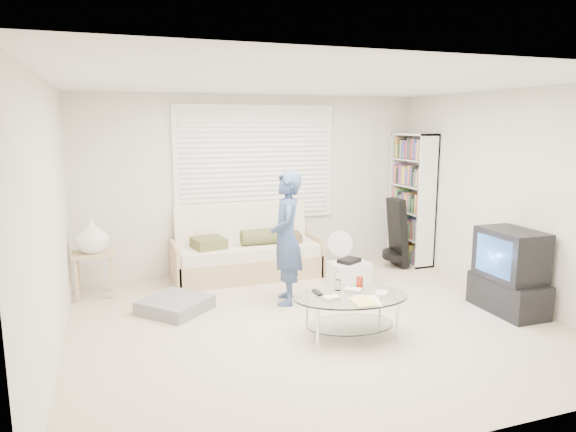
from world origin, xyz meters
name	(u,v)px	position (x,y,z in m)	size (l,w,h in m)	color
ground	(313,322)	(0.00, 0.00, 0.00)	(5.00, 5.00, 0.00)	#B3A78B
room_shell	(298,167)	(0.00, 0.48, 1.63)	(5.02, 4.52, 2.51)	silver
window_blinds	(256,163)	(0.00, 2.20, 1.55)	(2.32, 0.08, 1.62)	silver
futon_sofa	(246,254)	(-0.24, 1.87, 0.32)	(2.02, 0.81, 0.99)	tan
grey_floor_pillow	(175,305)	(-1.36, 0.82, 0.07)	(0.66, 0.66, 0.15)	slate
side_table	(92,239)	(-2.22, 1.67, 0.72)	(0.49, 0.40, 0.97)	tan
bookshelf	(412,199)	(2.32, 1.79, 0.98)	(0.31, 0.82, 1.96)	white
guitar_case	(397,238)	(1.96, 1.58, 0.45)	(0.36, 0.37, 1.01)	black
floor_fan	(338,248)	(1.04, 1.62, 0.36)	(0.38, 0.25, 0.61)	white
storage_bin	(349,273)	(0.94, 1.06, 0.16)	(0.52, 0.38, 0.35)	white
tv_unit	(509,272)	(2.20, -0.42, 0.46)	(0.50, 0.87, 0.94)	black
coffee_table	(351,303)	(0.21, -0.47, 0.34)	(1.24, 0.89, 0.55)	silver
standing_person	(286,238)	(-0.07, 0.69, 0.78)	(0.57, 0.37, 1.56)	navy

